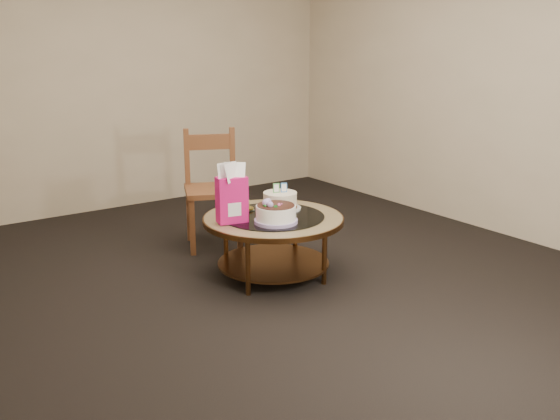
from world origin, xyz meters
TOP-DOWN VIEW (x-y plane):
  - ground at (0.00, 0.00)m, footprint 5.00×5.00m
  - room_walls at (0.00, 0.00)m, footprint 4.52×5.02m
  - coffee_table at (0.00, -0.00)m, footprint 1.02×1.02m
  - decorated_cake at (-0.08, -0.15)m, footprint 0.30×0.30m
  - cream_cake at (0.15, 0.13)m, footprint 0.31×0.31m
  - gift_bag at (-0.32, 0.04)m, footprint 0.23×0.18m
  - pillar_candle at (-0.08, 0.25)m, footprint 0.11×0.11m
  - dining_chair at (-0.01, 0.88)m, footprint 0.59×0.59m

SIDE VIEW (x-z plane):
  - ground at x=0.00m, z-range 0.00..0.00m
  - coffee_table at x=0.00m, z-range 0.15..0.61m
  - pillar_candle at x=-0.08m, z-range 0.44..0.53m
  - dining_chair at x=-0.01m, z-range 0.01..0.98m
  - decorated_cake at x=-0.08m, z-range 0.43..0.60m
  - cream_cake at x=0.15m, z-range 0.42..0.62m
  - gift_bag at x=-0.32m, z-range 0.46..0.87m
  - room_walls at x=0.00m, z-range 0.24..2.85m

